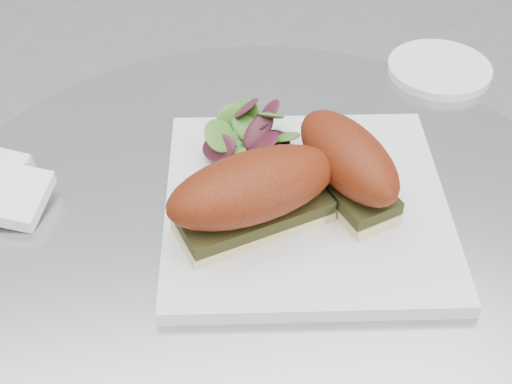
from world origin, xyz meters
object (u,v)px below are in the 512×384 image
at_px(plate, 306,205).
at_px(saucer, 439,69).
at_px(sandwich_left, 253,193).
at_px(sandwich_right, 347,163).

bearing_deg(plate, saucer, 44.07).
height_order(sandwich_left, sandwich_right, same).
bearing_deg(saucer, sandwich_right, -130.56).
distance_m(plate, sandwich_right, 0.06).
distance_m(plate, sandwich_left, 0.08).
relative_size(sandwich_right, saucer, 1.19).
relative_size(plate, sandwich_left, 1.52).
height_order(plate, saucer, plate).
height_order(plate, sandwich_right, sandwich_right).
xyz_separation_m(sandwich_left, saucer, (0.29, 0.25, -0.05)).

